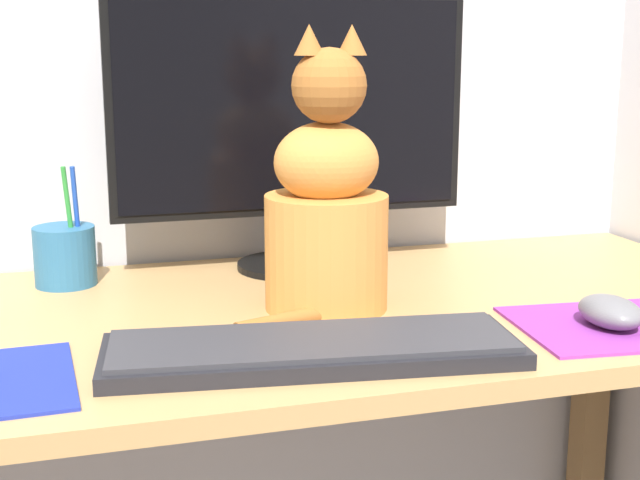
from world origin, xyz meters
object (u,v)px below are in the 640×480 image
at_px(keyboard, 313,349).
at_px(cat, 326,207).
at_px(computer_mouse_right, 610,312).
at_px(monitor, 291,119).
at_px(pen_cup, 65,255).

relative_size(keyboard, cat, 1.30).
xyz_separation_m(computer_mouse_right, cat, (-0.31, 0.19, 0.11)).
height_order(computer_mouse_right, cat, cat).
xyz_separation_m(monitor, cat, (-0.01, -0.22, -0.10)).
bearing_deg(pen_cup, computer_mouse_right, -32.76).
bearing_deg(pen_cup, cat, -34.14).
bearing_deg(pen_cup, keyboard, -57.68).
relative_size(cat, pen_cup, 2.09).
xyz_separation_m(keyboard, computer_mouse_right, (0.38, -0.00, 0.01)).
height_order(monitor, pen_cup, monitor).
bearing_deg(monitor, keyboard, -101.62).
relative_size(keyboard, computer_mouse_right, 4.96).
bearing_deg(monitor, pen_cup, -179.92).
xyz_separation_m(keyboard, cat, (0.07, 0.18, 0.12)).
xyz_separation_m(monitor, keyboard, (-0.08, -0.40, -0.22)).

